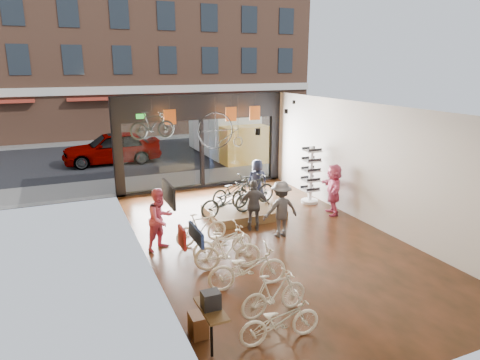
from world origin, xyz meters
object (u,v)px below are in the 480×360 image
display_bike_left (227,201)px  customer_2 (254,205)px  floor_bike_4 (223,241)px  floor_bike_5 (202,228)px  display_bike_mid (253,190)px  customer_4 (257,181)px  floor_bike_0 (280,320)px  customer_5 (333,189)px  street_car (112,148)px  display_platform (243,212)px  customer_3 (281,209)px  sunglasses_rack (311,175)px  box_truck (229,131)px  hung_bike (152,125)px  customer_1 (160,219)px  penny_farthing (223,131)px  floor_bike_1 (274,294)px  floor_bike_2 (247,268)px  floor_bike_3 (228,250)px

display_bike_left → customer_2: customer_2 is taller
floor_bike_4 → floor_bike_5: 1.07m
display_bike_mid → customer_4: (0.72, 1.21, -0.04)m
floor_bike_0 → customer_2: customer_2 is taller
customer_4 → customer_5: size_ratio=0.91×
street_car → floor_bike_0: size_ratio=3.04×
display_platform → customer_3: bearing=-80.3°
floor_bike_0 → sunglasses_rack: (4.91, 6.76, 0.62)m
box_truck → floor_bike_4: size_ratio=4.35×
customer_5 → hung_bike: (-5.33, 3.13, 2.06)m
customer_4 → display_bike_mid: bearing=64.8°
display_platform → display_bike_left: 1.09m
customer_1 → penny_farthing: 5.47m
floor_bike_0 → display_bike_mid: bearing=-18.2°
floor_bike_4 → customer_5: (4.64, 1.68, 0.43)m
display_platform → sunglasses_rack: bearing=8.2°
floor_bike_0 → display_platform: bearing=-15.3°
customer_4 → penny_farthing: (-0.89, 1.17, 1.71)m
box_truck → sunglasses_rack: 8.59m
box_truck → floor_bike_0: box_truck is taller
penny_farthing → floor_bike_1: bearing=-104.0°
display_bike_left → sunglasses_rack: size_ratio=0.88×
hung_bike → floor_bike_5: bearing=-179.5°
floor_bike_4 → customer_4: 4.92m
box_truck → customer_4: size_ratio=4.59×
customer_1 → floor_bike_2: bearing=-95.8°
floor_bike_4 → customer_4: (2.89, 3.97, 0.35)m
customer_2 → penny_farthing: penny_farthing is taller
street_car → floor_bike_5: street_car is taller
display_bike_left → customer_4: 2.62m
floor_bike_0 → customer_3: (2.40, 4.40, 0.42)m
penny_farthing → floor_bike_3: bearing=-110.1°
sunglasses_rack → hung_bike: 5.88m
street_car → customer_5: 12.40m
street_car → sunglasses_rack: sunglasses_rack is taller
display_bike_left → customer_1: customer_1 is taller
display_bike_mid → customer_2: size_ratio=1.11×
floor_bike_1 → display_bike_mid: (2.18, 5.67, 0.37)m
floor_bike_2 → floor_bike_0: bearing=179.2°
floor_bike_4 → customer_3: 2.23m
floor_bike_1 → penny_farthing: penny_farthing is taller
display_platform → floor_bike_1: bearing=-107.6°
penny_farthing → customer_5: bearing=-52.7°
floor_bike_2 → box_truck: bearing=-13.6°
floor_bike_3 → display_bike_left: display_bike_left is taller
floor_bike_1 → customer_4: size_ratio=0.97×
street_car → box_truck: size_ratio=0.66×
customer_5 → penny_farthing: penny_farthing is taller
floor_bike_5 → display_bike_mid: size_ratio=0.87×
floor_bike_1 → hung_bike: hung_bike is taller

